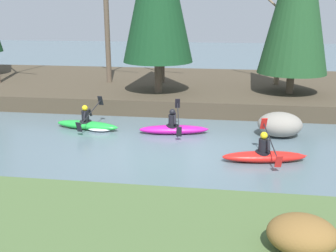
{
  "coord_description": "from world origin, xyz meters",
  "views": [
    {
      "loc": [
        2.02,
        -12.47,
        4.77
      ],
      "look_at": [
        0.08,
        1.36,
        0.55
      ],
      "focal_mm": 42.0,
      "sensor_mm": 36.0,
      "label": 1
    }
  ],
  "objects_px": {
    "kayaker_middle": "(174,128)",
    "kayaker_trailing": "(90,125)",
    "kayaker_lead": "(265,155)",
    "boulder_midstream": "(280,124)"
  },
  "relations": [
    {
      "from": "kayaker_lead",
      "to": "boulder_midstream",
      "type": "xyz_separation_m",
      "value": [
        0.8,
        2.75,
        0.25
      ]
    },
    {
      "from": "kayaker_lead",
      "to": "kayaker_middle",
      "type": "relative_size",
      "value": 1.0
    },
    {
      "from": "kayaker_middle",
      "to": "kayaker_trailing",
      "type": "height_order",
      "value": "same"
    },
    {
      "from": "kayaker_trailing",
      "to": "kayaker_lead",
      "type": "bearing_deg",
      "value": -12.04
    },
    {
      "from": "kayaker_lead",
      "to": "boulder_midstream",
      "type": "distance_m",
      "value": 2.88
    },
    {
      "from": "kayaker_middle",
      "to": "boulder_midstream",
      "type": "bearing_deg",
      "value": -5.04
    },
    {
      "from": "kayaker_lead",
      "to": "kayaker_middle",
      "type": "distance_m",
      "value": 4.11
    },
    {
      "from": "kayaker_lead",
      "to": "boulder_midstream",
      "type": "relative_size",
      "value": 1.66
    },
    {
      "from": "kayaker_lead",
      "to": "kayaker_trailing",
      "type": "bearing_deg",
      "value": 149.65
    },
    {
      "from": "kayaker_lead",
      "to": "kayaker_trailing",
      "type": "xyz_separation_m",
      "value": [
        -6.74,
        2.6,
        -0.02
      ]
    }
  ]
}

